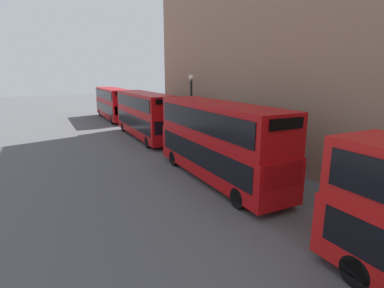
% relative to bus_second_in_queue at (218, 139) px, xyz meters
% --- Properties ---
extents(bus_second_in_queue, '(2.59, 10.73, 4.54)m').
position_rel_bus_second_in_queue_xyz_m(bus_second_in_queue, '(0.00, 0.00, 0.00)').
color(bus_second_in_queue, '#B20C0F').
rests_on(bus_second_in_queue, ground).
extents(bus_third_in_queue, '(2.59, 11.36, 4.35)m').
position_rel_bus_second_in_queue_xyz_m(bus_third_in_queue, '(0.00, 13.36, -0.09)').
color(bus_third_in_queue, '#B20C0F').
rests_on(bus_third_in_queue, ground).
extents(bus_trailing, '(2.59, 11.43, 4.17)m').
position_rel_bus_second_in_queue_xyz_m(bus_trailing, '(0.00, 27.18, -0.19)').
color(bus_trailing, '#A80F14').
rests_on(bus_trailing, ground).
extents(street_lamp, '(0.44, 0.44, 6.04)m').
position_rel_bus_second_in_queue_xyz_m(street_lamp, '(1.90, 7.16, 1.27)').
color(street_lamp, black).
rests_on(street_lamp, ground).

